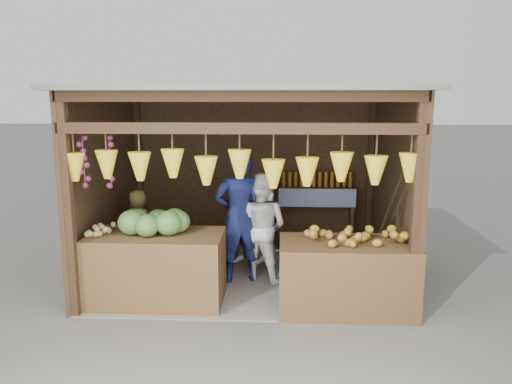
% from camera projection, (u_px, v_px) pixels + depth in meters
% --- Properties ---
extents(ground, '(80.00, 80.00, 0.00)m').
position_uv_depth(ground, '(248.00, 275.00, 7.18)').
color(ground, '#514F49').
rests_on(ground, ground).
extents(stall_structure, '(4.30, 3.30, 2.66)m').
position_uv_depth(stall_structure, '(245.00, 161.00, 6.83)').
color(stall_structure, slate).
rests_on(stall_structure, ground).
extents(back_shelf, '(1.25, 0.32, 1.32)m').
position_uv_depth(back_shelf, '(316.00, 199.00, 8.22)').
color(back_shelf, '#382314').
rests_on(back_shelf, ground).
extents(counter_left, '(1.64, 0.85, 0.88)m').
position_uv_depth(counter_left, '(157.00, 268.00, 6.18)').
color(counter_left, '#51311B').
rests_on(counter_left, ground).
extents(counter_right, '(1.60, 0.85, 0.84)m').
position_uv_depth(counter_right, '(346.00, 276.00, 5.97)').
color(counter_right, '#4E331A').
rests_on(counter_right, ground).
extents(stool, '(0.29, 0.29, 0.27)m').
position_uv_depth(stool, '(140.00, 265.00, 7.24)').
color(stool, black).
rests_on(stool, ground).
extents(man_standing, '(0.77, 0.61, 1.85)m').
position_uv_depth(man_standing, '(239.00, 217.00, 6.78)').
color(man_standing, '#121845').
rests_on(man_standing, ground).
extents(woman_standing, '(0.91, 0.83, 1.52)m').
position_uv_depth(woman_standing, '(262.00, 227.00, 6.91)').
color(woman_standing, white).
rests_on(woman_standing, ground).
extents(vendor_seated, '(0.56, 0.55, 0.97)m').
position_uv_depth(vendor_seated, '(139.00, 223.00, 7.12)').
color(vendor_seated, brown).
rests_on(vendor_seated, stool).
extents(melon_pile, '(1.00, 0.50, 0.32)m').
position_uv_depth(melon_pile, '(155.00, 220.00, 6.12)').
color(melon_pile, '#184D14').
rests_on(melon_pile, counter_left).
extents(tanfruit_pile, '(0.34, 0.40, 0.13)m').
position_uv_depth(tanfruit_pile, '(100.00, 229.00, 6.08)').
color(tanfruit_pile, '#998E46').
rests_on(tanfruit_pile, counter_left).
extents(mango_pile, '(1.40, 0.64, 0.22)m').
position_uv_depth(mango_pile, '(355.00, 233.00, 5.89)').
color(mango_pile, '#B15017').
rests_on(mango_pile, counter_right).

